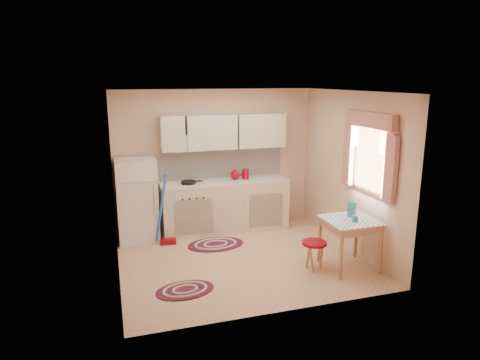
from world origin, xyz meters
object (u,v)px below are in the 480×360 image
object	(u,v)px
table	(349,244)
stool	(314,256)
fridge	(137,200)
base_cabinets	(225,207)

from	to	relation	value
table	stool	xyz separation A→B (m)	(-0.51, 0.08, -0.15)
fridge	base_cabinets	world-z (taller)	fridge
stool	base_cabinets	bearing A→B (deg)	111.74
table	base_cabinets	bearing A→B (deg)	122.35
fridge	table	xyz separation A→B (m)	(2.82, -2.00, -0.34)
base_cabinets	stool	bearing A→B (deg)	-68.26
fridge	base_cabinets	bearing A→B (deg)	1.88
table	stool	size ratio (longest dim) A/B	1.71
fridge	table	bearing A→B (deg)	-35.27
fridge	stool	bearing A→B (deg)	-39.68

